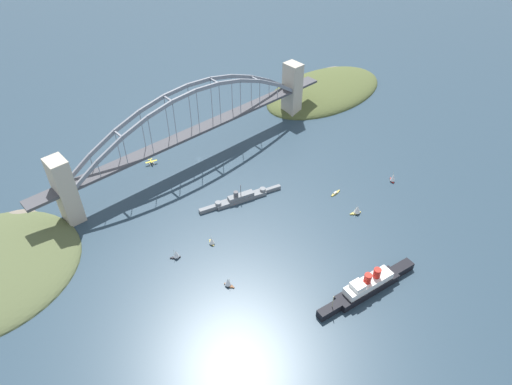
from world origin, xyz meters
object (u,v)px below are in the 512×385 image
object	(u,v)px
small_boat_1	(357,209)
small_boat_5	(228,282)
seaplane_taxiing_near_bridge	(151,162)
small_boat_2	(212,241)
harbor_arch_bridge	(196,130)
small_boat_0	(335,193)
small_boat_3	(393,178)
ocean_liner	(368,286)
small_boat_4	(176,254)
naval_cruiser	(240,198)

from	to	relation	value
small_boat_1	small_boat_5	world-z (taller)	small_boat_1
small_boat_5	seaplane_taxiing_near_bridge	bearing A→B (deg)	-103.31
small_boat_2	small_boat_5	world-z (taller)	small_boat_5
small_boat_2	harbor_arch_bridge	bearing A→B (deg)	-121.41
small_boat_0	small_boat_3	size ratio (longest dim) A/B	1.20
harbor_arch_bridge	small_boat_2	size ratio (longest dim) A/B	41.58
ocean_liner	small_boat_4	bearing A→B (deg)	-54.81
small_boat_3	small_boat_5	bearing A→B (deg)	-2.42
harbor_arch_bridge	small_boat_2	world-z (taller)	harbor_arch_bridge
seaplane_taxiing_near_bridge	small_boat_2	distance (m)	119.22
ocean_liner	seaplane_taxiing_near_bridge	xyz separation A→B (m)	(29.49, -221.68, -3.41)
harbor_arch_bridge	ocean_liner	world-z (taller)	harbor_arch_bridge
small_boat_0	small_boat_1	distance (m)	28.31
harbor_arch_bridge	seaplane_taxiing_near_bridge	xyz separation A→B (m)	(37.10, -22.26, -29.22)
ocean_liner	small_boat_1	distance (m)	77.64
naval_cruiser	small_boat_3	bearing A→B (deg)	148.89
small_boat_0	small_boat_3	bearing A→B (deg)	155.86
seaplane_taxiing_near_bridge	small_boat_3	bearing A→B (deg)	131.00
seaplane_taxiing_near_bridge	small_boat_2	world-z (taller)	small_boat_2
small_boat_0	small_boat_5	xyz separation A→B (m)	(129.06, 14.69, 3.08)
small_boat_3	small_boat_4	world-z (taller)	small_boat_3
seaplane_taxiing_near_bridge	small_boat_1	size ratio (longest dim) A/B	1.17
small_boat_3	small_boat_0	bearing A→B (deg)	-24.14
harbor_arch_bridge	seaplane_taxiing_near_bridge	world-z (taller)	harbor_arch_bridge
small_boat_0	small_boat_3	distance (m)	54.54
naval_cruiser	seaplane_taxiing_near_bridge	size ratio (longest dim) A/B	6.64
ocean_liner	small_boat_3	world-z (taller)	ocean_liner
small_boat_1	naval_cruiser	bearing A→B (deg)	-51.61
seaplane_taxiing_near_bridge	small_boat_5	distance (m)	160.00
small_boat_3	small_boat_5	xyz separation A→B (m)	(178.73, -7.57, -0.47)
small_boat_2	small_boat_4	bearing A→B (deg)	-12.83
ocean_liner	small_boat_4	world-z (taller)	ocean_liner
small_boat_5	small_boat_0	bearing A→B (deg)	-173.50
small_boat_1	small_boat_4	xyz separation A→B (m)	(134.42, -57.27, -0.37)
small_boat_1	small_boat_5	size ratio (longest dim) A/B	1.14
small_boat_2	small_boat_4	xyz separation A→B (m)	(27.54, -6.27, 0.65)
small_boat_2	small_boat_3	xyz separation A→B (m)	(-162.86, 45.90, 0.94)
naval_cruiser	small_boat_3	distance (m)	134.34
small_boat_1	small_boat_3	size ratio (longest dim) A/B	1.02
small_boat_0	small_boat_5	bearing A→B (deg)	6.50
small_boat_1	ocean_liner	bearing A→B (deg)	43.38
harbor_arch_bridge	small_boat_0	bearing A→B (deg)	114.90
small_boat_2	small_boat_3	distance (m)	169.20
harbor_arch_bridge	ocean_liner	xyz separation A→B (m)	(7.61, 199.42, -25.80)
ocean_liner	small_boat_0	world-z (taller)	ocean_liner
naval_cruiser	small_boat_1	bearing A→B (deg)	128.39
small_boat_2	small_boat_0	bearing A→B (deg)	168.20
ocean_liner	small_boat_2	size ratio (longest dim) A/B	11.15
ocean_liner	small_boat_2	world-z (taller)	ocean_liner
small_boat_3	small_boat_5	size ratio (longest dim) A/B	1.12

